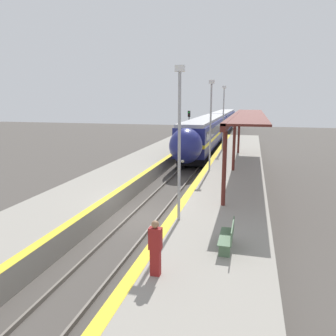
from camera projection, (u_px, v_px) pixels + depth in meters
ground_plane at (145, 218)px, 16.42m from camera, size 120.00×120.00×0.00m
rail_left at (131, 215)px, 16.58m from camera, size 0.08×90.00×0.15m
rail_right at (158, 218)px, 16.23m from camera, size 0.08×90.00×0.15m
train at (216, 126)px, 46.30m from camera, size 2.75×46.19×3.82m
platform_right at (222, 215)px, 15.39m from camera, size 4.19×64.00×0.97m
platform_left at (78, 203)px, 17.21m from camera, size 3.90×64.00×0.97m
platform_bench at (229, 236)px, 10.77m from camera, size 0.44×1.57×0.89m
person_waiting at (155, 247)px, 9.09m from camera, size 0.36×0.22×1.63m
railway_signal at (189, 126)px, 38.19m from camera, size 0.28×0.28×4.55m
lamppost_near at (179, 136)px, 12.83m from camera, size 0.36×0.20×6.14m
lamppost_mid at (211, 121)px, 22.20m from camera, size 0.36×0.20×6.14m
lamppost_far at (223, 114)px, 31.58m from camera, size 0.36×0.20×6.14m
station_canopy at (244, 117)px, 22.07m from camera, size 2.02×19.00×3.92m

